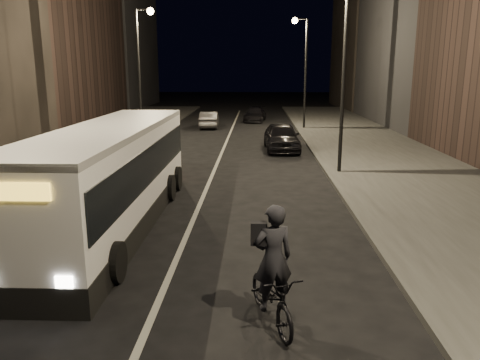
# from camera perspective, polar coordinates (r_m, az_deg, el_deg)

# --- Properties ---
(ground) EXTENTS (180.00, 180.00, 0.00)m
(ground) POSITION_cam_1_polar(r_m,az_deg,el_deg) (9.68, -10.11, -14.83)
(ground) COLOR black
(ground) RESTS_ON ground
(sidewalk_right) EXTENTS (7.00, 70.00, 0.16)m
(sidewalk_right) POSITION_cam_1_polar(r_m,az_deg,el_deg) (23.70, 18.08, 1.81)
(sidewalk_right) COLOR #333330
(sidewalk_right) RESTS_ON ground
(sidewalk_left) EXTENTS (7.00, 70.00, 0.16)m
(sidewalk_left) POSITION_cam_1_polar(r_m,az_deg,el_deg) (25.05, -22.64, 2.03)
(sidewalk_left) COLOR #333330
(sidewalk_left) RESTS_ON ground
(streetlight_right_mid) EXTENTS (1.20, 0.44, 8.12)m
(streetlight_right_mid) POSITION_cam_1_polar(r_m,az_deg,el_deg) (20.63, 11.93, 15.33)
(streetlight_right_mid) COLOR black
(streetlight_right_mid) RESTS_ON sidewalk_right
(streetlight_right_far) EXTENTS (1.20, 0.44, 8.12)m
(streetlight_right_far) POSITION_cam_1_polar(r_m,az_deg,el_deg) (36.50, 7.62, 14.50)
(streetlight_right_far) COLOR black
(streetlight_right_far) RESTS_ON sidewalk_right
(streetlight_left_far) EXTENTS (1.20, 0.44, 8.12)m
(streetlight_left_far) POSITION_cam_1_polar(r_m,az_deg,el_deg) (31.20, -11.82, 14.56)
(streetlight_left_far) COLOR black
(streetlight_left_far) RESTS_ON sidewalk_left
(city_bus) EXTENTS (2.62, 11.03, 2.96)m
(city_bus) POSITION_cam_1_polar(r_m,az_deg,el_deg) (14.16, -15.32, 0.93)
(city_bus) COLOR white
(city_bus) RESTS_ON ground
(cyclist_on_bicycle) EXTENTS (1.31, 2.13, 2.32)m
(cyclist_on_bicycle) POSITION_cam_1_polar(r_m,az_deg,el_deg) (8.58, 3.95, -12.70)
(cyclist_on_bicycle) COLOR black
(cyclist_on_bicycle) RESTS_ON ground
(car_near) EXTENTS (2.08, 4.71, 1.58)m
(car_near) POSITION_cam_1_polar(r_m,az_deg,el_deg) (26.93, 5.08, 5.26)
(car_near) COLOR black
(car_near) RESTS_ON ground
(car_mid) EXTENTS (1.54, 4.00, 1.30)m
(car_mid) POSITION_cam_1_polar(r_m,az_deg,el_deg) (37.58, -3.78, 7.35)
(car_mid) COLOR #343336
(car_mid) RESTS_ON ground
(car_far) EXTENTS (2.19, 4.39, 1.23)m
(car_far) POSITION_cam_1_polar(r_m,az_deg,el_deg) (42.22, 1.86, 7.97)
(car_far) COLOR black
(car_far) RESTS_ON ground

